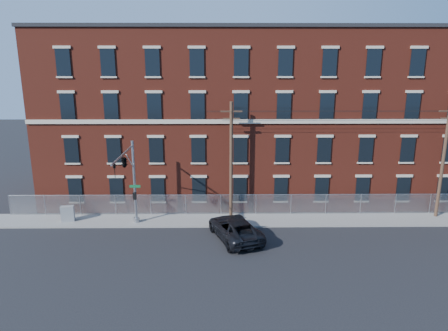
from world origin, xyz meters
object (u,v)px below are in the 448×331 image
object	(u,v)px
utility_pole_near	(231,159)
utility_cabinet	(68,214)
traffic_signal_mast	(127,169)
pickup_truck	(235,228)

from	to	relation	value
utility_pole_near	utility_cabinet	size ratio (longest dim) A/B	7.52
utility_cabinet	traffic_signal_mast	bearing A→B (deg)	-34.88
utility_pole_near	utility_cabinet	xyz separation A→B (m)	(-13.86, -0.83, -4.55)
traffic_signal_mast	utility_cabinet	xyz separation A→B (m)	(-5.86, 2.58, -4.60)
utility_cabinet	pickup_truck	bearing A→B (deg)	-24.57
utility_cabinet	utility_pole_near	bearing A→B (deg)	-7.63
utility_pole_near	pickup_truck	distance (m)	6.16
utility_pole_near	traffic_signal_mast	bearing A→B (deg)	-156.86
pickup_truck	utility_cabinet	world-z (taller)	pickup_truck
traffic_signal_mast	pickup_truck	world-z (taller)	traffic_signal_mast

